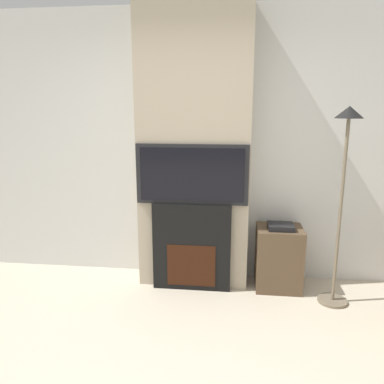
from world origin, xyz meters
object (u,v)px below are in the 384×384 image
at_px(television, 192,174).
at_px(media_stand, 279,257).
at_px(floor_lamp, 344,171).
at_px(fireplace, 192,247).

xyz_separation_m(television, media_stand, (0.84, 0.11, -0.82)).
xyz_separation_m(television, floor_lamp, (1.32, -0.14, 0.08)).
xyz_separation_m(fireplace, media_stand, (0.84, 0.10, -0.11)).
bearing_deg(television, fireplace, 90.00).
height_order(television, floor_lamp, floor_lamp).
bearing_deg(media_stand, television, -172.82).
distance_m(fireplace, floor_lamp, 1.54).
distance_m(television, media_stand, 1.18).
relative_size(fireplace, media_stand, 1.29).
distance_m(floor_lamp, media_stand, 1.05).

